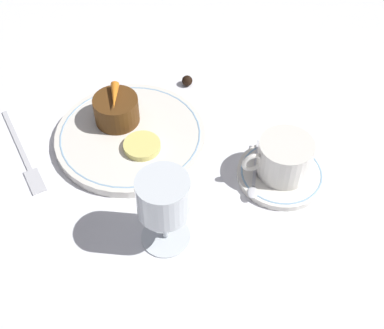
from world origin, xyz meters
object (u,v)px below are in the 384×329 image
(dinner_plate, at_px, (131,136))
(fork, at_px, (25,158))
(wine_glass, at_px, (164,201))
(dessert_cake, at_px, (118,110))
(coffee_cup, at_px, (285,157))

(dinner_plate, distance_m, fork, 0.17)
(wine_glass, bearing_deg, fork, -46.81)
(wine_glass, relative_size, dessert_cake, 1.67)
(dinner_plate, xyz_separation_m, dessert_cake, (0.01, -0.04, 0.03))
(fork, bearing_deg, coffee_cup, 161.46)
(dinner_plate, distance_m, coffee_cup, 0.25)
(wine_glass, distance_m, dessert_cake, 0.24)
(dinner_plate, xyz_separation_m, wine_glass, (-0.02, 0.20, 0.08))
(dinner_plate, distance_m, dessert_cake, 0.05)
(dinner_plate, bearing_deg, dessert_cake, -70.54)
(dinner_plate, relative_size, wine_glass, 2.00)
(dinner_plate, relative_size, dessert_cake, 3.34)
(dinner_plate, height_order, dessert_cake, dessert_cake)
(fork, xyz_separation_m, dessert_cake, (-0.16, -0.04, 0.03))
(wine_glass, height_order, fork, wine_glass)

